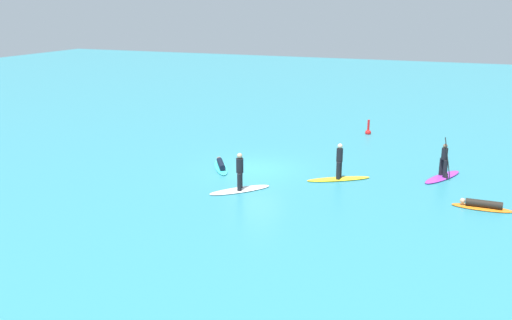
% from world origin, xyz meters
% --- Properties ---
extents(ground_plane, '(120.00, 120.00, 0.00)m').
position_xyz_m(ground_plane, '(0.00, 0.00, 0.00)').
color(ground_plane, teal).
rests_on(ground_plane, ground).
extents(surfer_on_teal_board, '(2.01, 2.74, 0.39)m').
position_xyz_m(surfer_on_teal_board, '(-1.80, -0.47, 0.14)').
color(surfer_on_teal_board, '#33C6CC').
rests_on(surfer_on_teal_board, ground_plane).
extents(surfer_on_purple_board, '(1.93, 3.03, 2.10)m').
position_xyz_m(surfer_on_purple_board, '(9.13, 2.04, 0.38)').
color(surfer_on_purple_board, purple).
rests_on(surfer_on_purple_board, ground_plane).
extents(surfer_on_orange_board, '(2.45, 0.71, 0.38)m').
position_xyz_m(surfer_on_orange_board, '(10.96, -1.77, 0.14)').
color(surfer_on_orange_board, orange).
rests_on(surfer_on_orange_board, ground_plane).
extents(surfer_on_white_board, '(2.60, 2.70, 1.79)m').
position_xyz_m(surfer_on_white_board, '(0.56, -3.42, 0.46)').
color(surfer_on_white_board, white).
rests_on(surfer_on_white_board, ground_plane).
extents(surfer_on_yellow_board, '(3.05, 2.26, 1.83)m').
position_xyz_m(surfer_on_yellow_board, '(4.42, -0.15, 0.45)').
color(surfer_on_yellow_board, yellow).
rests_on(surfer_on_yellow_board, ground_plane).
extents(marker_buoy, '(0.38, 0.38, 1.05)m').
position_xyz_m(marker_buoy, '(3.93, 10.14, 0.19)').
color(marker_buoy, red).
rests_on(marker_buoy, ground_plane).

